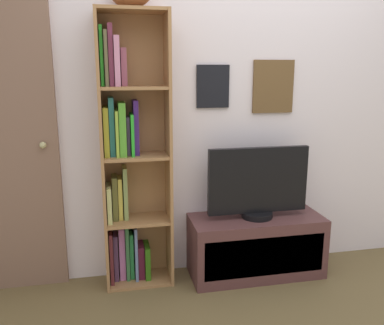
% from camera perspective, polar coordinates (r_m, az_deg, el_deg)
% --- Properties ---
extents(back_wall, '(4.80, 0.08, 2.50)m').
position_cam_1_polar(back_wall, '(2.97, 6.24, 8.56)').
color(back_wall, silver).
rests_on(back_wall, ground).
extents(bookshelf, '(0.46, 0.26, 1.84)m').
position_cam_1_polar(bookshelf, '(2.76, -8.91, 0.09)').
color(bookshelf, '#9D7047').
rests_on(bookshelf, ground).
extents(tv_stand, '(0.95, 0.38, 0.44)m').
position_cam_1_polar(tv_stand, '(3.05, 8.94, -11.45)').
color(tv_stand, '#523032').
rests_on(tv_stand, ground).
extents(television, '(0.72, 0.22, 0.51)m').
position_cam_1_polar(television, '(2.89, 9.26, -2.93)').
color(television, black).
rests_on(television, tv_stand).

